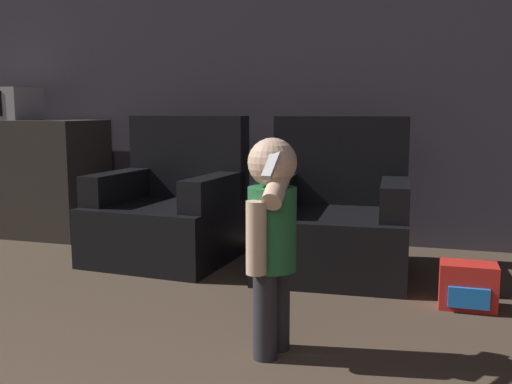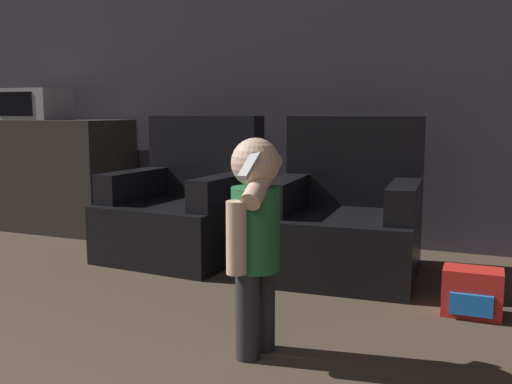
{
  "view_description": "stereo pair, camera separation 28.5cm",
  "coord_description": "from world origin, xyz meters",
  "px_view_note": "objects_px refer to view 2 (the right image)",
  "views": [
    {
      "loc": [
        0.8,
        0.2,
        0.99
      ],
      "look_at": [
        -0.04,
        2.99,
        0.58
      ],
      "focal_mm": 40.0,
      "sensor_mm": 36.0,
      "label": 1
    },
    {
      "loc": [
        1.07,
        0.29,
        0.99
      ],
      "look_at": [
        -0.04,
        2.99,
        0.58
      ],
      "focal_mm": 40.0,
      "sensor_mm": 36.0,
      "label": 2
    }
  ],
  "objects_px": {
    "armchair_right": "(345,222)",
    "toy_backpack": "(472,293)",
    "person_toddler": "(255,229)",
    "microwave": "(35,104)",
    "armchair_left": "(185,210)"
  },
  "relations": [
    {
      "from": "armchair_right",
      "to": "microwave",
      "type": "xyz_separation_m",
      "value": [
        -2.8,
        0.42,
        0.74
      ]
    },
    {
      "from": "person_toddler",
      "to": "microwave",
      "type": "bearing_deg",
      "value": -107.85
    },
    {
      "from": "armchair_right",
      "to": "person_toddler",
      "type": "distance_m",
      "value": 1.35
    },
    {
      "from": "person_toddler",
      "to": "toy_backpack",
      "type": "relative_size",
      "value": 3.2
    },
    {
      "from": "armchair_right",
      "to": "person_toddler",
      "type": "relative_size",
      "value": 1.08
    },
    {
      "from": "person_toddler",
      "to": "toy_backpack",
      "type": "height_order",
      "value": "person_toddler"
    },
    {
      "from": "person_toddler",
      "to": "microwave",
      "type": "relative_size",
      "value": 1.73
    },
    {
      "from": "toy_backpack",
      "to": "microwave",
      "type": "xyz_separation_m",
      "value": [
        -3.56,
        0.94,
        0.94
      ]
    },
    {
      "from": "microwave",
      "to": "armchair_left",
      "type": "bearing_deg",
      "value": -14.14
    },
    {
      "from": "armchair_right",
      "to": "toy_backpack",
      "type": "distance_m",
      "value": 0.94
    },
    {
      "from": "armchair_left",
      "to": "person_toddler",
      "type": "bearing_deg",
      "value": -47.15
    },
    {
      "from": "toy_backpack",
      "to": "microwave",
      "type": "relative_size",
      "value": 0.54
    },
    {
      "from": "armchair_right",
      "to": "toy_backpack",
      "type": "height_order",
      "value": "armchair_right"
    },
    {
      "from": "armchair_left",
      "to": "toy_backpack",
      "type": "height_order",
      "value": "armchair_left"
    },
    {
      "from": "toy_backpack",
      "to": "armchair_left",
      "type": "bearing_deg",
      "value": 164.72
    }
  ]
}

